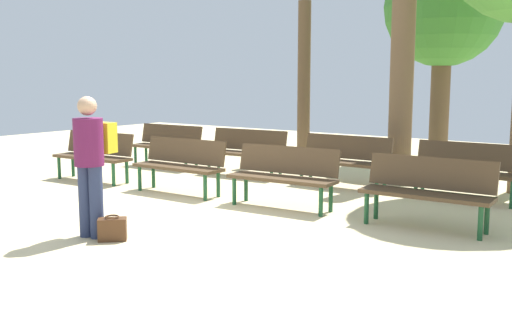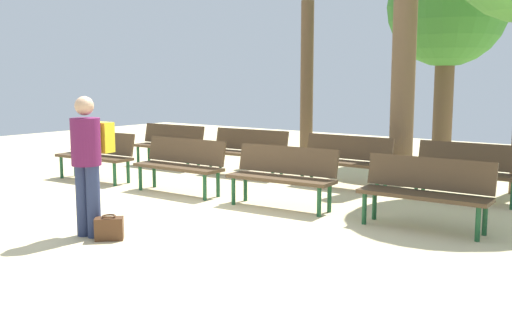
{
  "view_description": "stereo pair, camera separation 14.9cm",
  "coord_description": "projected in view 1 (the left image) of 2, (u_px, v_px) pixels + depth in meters",
  "views": [
    {
      "loc": [
        5.44,
        -5.37,
        1.87
      ],
      "look_at": [
        0.0,
        2.18,
        0.55
      ],
      "focal_mm": 41.27,
      "sensor_mm": 36.0,
      "label": 1
    },
    {
      "loc": [
        5.56,
        -5.29,
        1.87
      ],
      "look_at": [
        0.0,
        2.18,
        0.55
      ],
      "focal_mm": 41.27,
      "sensor_mm": 36.0,
      "label": 2
    }
  ],
  "objects": [
    {
      "name": "visitor_with_backpack",
      "position": [
        91.0,
        158.0,
        6.82
      ],
      "size": [
        0.4,
        0.57,
        1.65
      ],
      "rotation": [
        0.0,
        0.0,
        3.33
      ],
      "color": "navy",
      "rests_on": "ground_plane"
    },
    {
      "name": "bench_r1_c1",
      "position": [
        246.0,
        149.0,
        11.15
      ],
      "size": [
        1.63,
        0.6,
        0.87
      ],
      "rotation": [
        0.0,
        0.0,
        0.07
      ],
      "color": "#4C3823",
      "rests_on": "ground_plane"
    },
    {
      "name": "bench_r0_c0",
      "position": [
        95.0,
        153.0,
        10.63
      ],
      "size": [
        1.63,
        0.57,
        0.87
      ],
      "rotation": [
        0.0,
        0.0,
        0.06
      ],
      "color": "#4C3823",
      "rests_on": "ground_plane"
    },
    {
      "name": "tree_2",
      "position": [
        444.0,
        10.0,
        12.44
      ],
      "size": [
        2.51,
        2.51,
        4.59
      ],
      "color": "brown",
      "rests_on": "ground_plane"
    },
    {
      "name": "bench_r1_c0",
      "position": [
        167.0,
        143.0,
        12.21
      ],
      "size": [
        1.61,
        0.53,
        0.87
      ],
      "rotation": [
        0.0,
        0.0,
        0.03
      ],
      "color": "#4C3823",
      "rests_on": "ground_plane"
    },
    {
      "name": "bench_r0_c2",
      "position": [
        284.0,
        173.0,
        8.43
      ],
      "size": [
        1.63,
        0.6,
        0.87
      ],
      "rotation": [
        0.0,
        0.0,
        0.07
      ],
      "color": "#4C3823",
      "rests_on": "ground_plane"
    },
    {
      "name": "bench_r0_c3",
      "position": [
        428.0,
        188.0,
        7.28
      ],
      "size": [
        1.62,
        0.54,
        0.87
      ],
      "rotation": [
        0.0,
        0.0,
        0.04
      ],
      "color": "#4C3823",
      "rests_on": "ground_plane"
    },
    {
      "name": "bench_r1_c3",
      "position": [
        467.0,
        168.0,
        8.91
      ],
      "size": [
        1.61,
        0.52,
        0.87
      ],
      "rotation": [
        0.0,
        0.0,
        0.03
      ],
      "color": "#4C3823",
      "rests_on": "ground_plane"
    },
    {
      "name": "tree_3",
      "position": [
        401.0,
        89.0,
        10.21
      ],
      "size": [
        0.41,
        0.41,
        3.31
      ],
      "color": "brown",
      "rests_on": "ground_plane"
    },
    {
      "name": "ground_plane",
      "position": [
        159.0,
        220.0,
        7.73
      ],
      "size": [
        24.0,
        24.0,
        0.0
      ],
      "primitive_type": "plane",
      "color": "beige"
    },
    {
      "name": "bench_r0_c1",
      "position": [
        181.0,
        162.0,
        9.48
      ],
      "size": [
        1.61,
        0.51,
        0.87
      ],
      "rotation": [
        0.0,
        0.0,
        0.02
      ],
      "color": "#4C3823",
      "rests_on": "ground_plane"
    },
    {
      "name": "tree_1",
      "position": [
        304.0,
        82.0,
        13.15
      ],
      "size": [
        0.29,
        0.29,
        3.53
      ],
      "color": "brown",
      "rests_on": "ground_plane"
    },
    {
      "name": "bench_r1_c2",
      "position": [
        344.0,
        158.0,
        9.99
      ],
      "size": [
        1.61,
        0.51,
        0.87
      ],
      "rotation": [
        0.0,
        0.0,
        0.02
      ],
      "color": "#4C3823",
      "rests_on": "ground_plane"
    },
    {
      "name": "handbag",
      "position": [
        112.0,
        229.0,
        6.76
      ],
      "size": [
        0.35,
        0.35,
        0.29
      ],
      "color": "#4C2D19",
      "rests_on": "ground_plane"
    }
  ]
}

